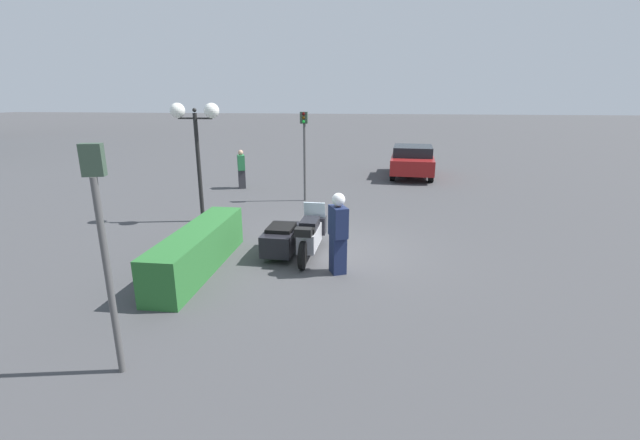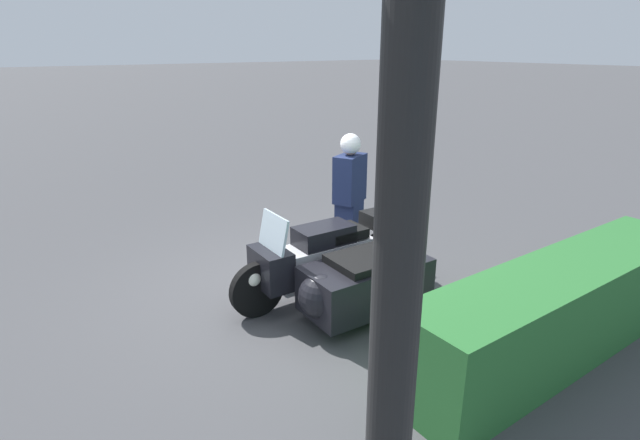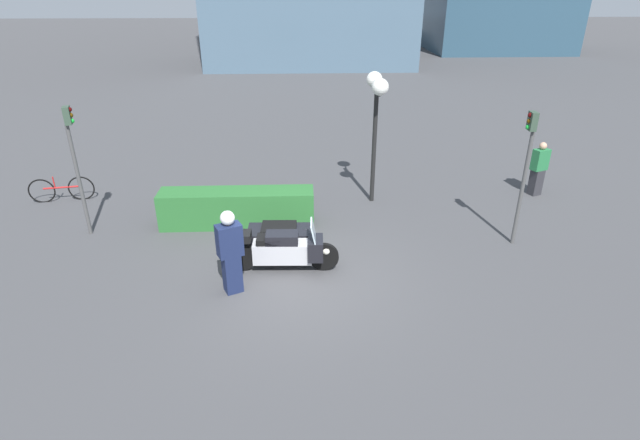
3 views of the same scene
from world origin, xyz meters
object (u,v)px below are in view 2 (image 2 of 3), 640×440
at_px(officer_rider, 350,194).
at_px(hedge_bush_curbside, 562,309).
at_px(twin_lamp_post, 412,20).
at_px(police_motorcycle, 340,272).

relative_size(officer_rider, hedge_bush_curbside, 0.46).
xyz_separation_m(officer_rider, twin_lamp_post, (3.42, 4.45, 1.99)).
height_order(officer_rider, hedge_bush_curbside, officer_rider).
xyz_separation_m(police_motorcycle, twin_lamp_post, (2.40, 3.31, 2.47)).
bearing_deg(twin_lamp_post, police_motorcycle, -125.93).
xyz_separation_m(officer_rider, hedge_bush_curbside, (-0.22, 3.05, -0.47)).
height_order(police_motorcycle, officer_rider, officer_rider).
distance_m(police_motorcycle, twin_lamp_post, 4.77).
bearing_deg(police_motorcycle, twin_lamp_post, 55.95).
bearing_deg(officer_rider, twin_lamp_post, 117.31).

